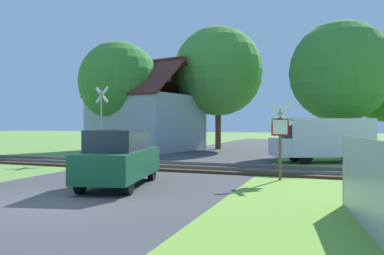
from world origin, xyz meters
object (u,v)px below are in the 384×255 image
at_px(crossing_sign_far, 101,118).
at_px(house, 147,121).
at_px(tree_center, 218,71).
at_px(fence_panel, 368,186).
at_px(stop_sign_near, 280,134).
at_px(parked_car, 119,158).
at_px(mail_truck, 324,138).
at_px(tree_left, 119,82).
at_px(tree_right, 341,72).

height_order(crossing_sign_far, house, house).
distance_m(tree_center, fence_panel, 23.22).
bearing_deg(tree_center, stop_sign_near, -66.48).
distance_m(stop_sign_near, house, 16.72).
bearing_deg(parked_car, tree_center, 83.67).
bearing_deg(stop_sign_near, mail_truck, -107.13).
distance_m(tree_left, tree_right, 15.26).
distance_m(stop_sign_near, tree_center, 16.94).
xyz_separation_m(tree_left, parked_car, (8.36, -13.88, -4.19)).
bearing_deg(tree_left, tree_center, 32.85).
relative_size(crossing_sign_far, house, 0.46).
distance_m(crossing_sign_far, mail_truck, 11.60).
bearing_deg(mail_truck, tree_left, 50.42).
bearing_deg(tree_right, tree_left, -177.17).
height_order(crossing_sign_far, parked_car, crossing_sign_far).
relative_size(tree_center, mail_truck, 1.83).
distance_m(house, tree_right, 14.01).
relative_size(tree_right, fence_panel, 1.79).
bearing_deg(mail_truck, tree_right, -35.29).
bearing_deg(tree_left, mail_truck, -15.42).
relative_size(stop_sign_near, fence_panel, 0.60).
distance_m(stop_sign_near, tree_left, 17.23).
relative_size(parked_car, fence_panel, 0.92).
xyz_separation_m(stop_sign_near, fence_panel, (2.24, -5.87, -0.78)).
height_order(stop_sign_near, house, house).
relative_size(tree_left, tree_right, 0.97).
distance_m(tree_left, fence_panel, 22.97).
xyz_separation_m(stop_sign_near, tree_right, (2.30, 11.59, 3.57)).
bearing_deg(parked_car, tree_left, 108.59).
relative_size(crossing_sign_far, tree_center, 0.41).
height_order(house, fence_panel, house).
distance_m(stop_sign_near, tree_right, 12.34).
bearing_deg(stop_sign_near, house, -52.92).
bearing_deg(house, fence_panel, -39.70).
distance_m(crossing_sign_far, parked_car, 8.61).
bearing_deg(crossing_sign_far, tree_center, 81.76).
bearing_deg(mail_truck, tree_center, 20.12).
distance_m(tree_right, parked_car, 16.74).
bearing_deg(stop_sign_near, tree_left, -45.79).
bearing_deg(tree_left, crossing_sign_far, -65.76).
bearing_deg(fence_panel, tree_center, 14.96).
bearing_deg(tree_right, tree_center, 158.95).
relative_size(tree_right, parked_car, 1.95).
distance_m(tree_center, mail_truck, 12.31).
xyz_separation_m(house, tree_center, (4.86, 2.75, 3.87)).
bearing_deg(tree_right, parked_car, -115.20).
xyz_separation_m(tree_right, parked_car, (-6.89, -14.64, -4.30)).
relative_size(house, tree_right, 1.02).
distance_m(crossing_sign_far, tree_right, 14.68).
xyz_separation_m(tree_center, tree_right, (8.82, -3.39, -0.89)).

